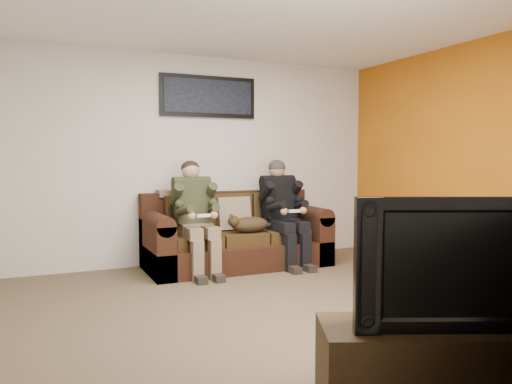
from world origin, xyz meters
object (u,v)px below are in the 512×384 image
sofa (235,238)px  tv_stand (460,368)px  person_right (283,206)px  framed_poster (208,97)px  person_left (195,210)px  television (463,261)px  cat (249,224)px

sofa → tv_stand: size_ratio=1.50×
person_right → framed_poster: 1.67m
person_left → framed_poster: 1.53m
framed_poster → tv_stand: bearing=-90.6°
sofa → tv_stand: (-0.25, -3.78, -0.11)m
person_right → person_left: bearing=-180.0°
tv_stand → television: (-0.00, 0.00, 0.57)m
television → framed_poster: bearing=112.8°
sofa → tv_stand: bearing=-93.7°
person_right → television: 3.69m
sofa → cat: 0.33m
person_left → television: 3.61m
cat → person_right: bearing=8.4°
sofa → person_right: person_right is taller
person_left → tv_stand: (0.32, -3.59, -0.50)m
cat → tv_stand: cat is taller
tv_stand → television: size_ratio=1.24×
cat → tv_stand: bearing=-95.1°
cat → framed_poster: (-0.27, 0.64, 1.56)m
person_right → framed_poster: size_ratio=1.04×
person_left → television: size_ratio=1.09×
person_right → tv_stand: person_right is taller
cat → television: 3.55m
sofa → framed_poster: size_ratio=1.76×
television → cat: bearing=108.3°
person_right → television: size_ratio=1.10×
sofa → television: television is taller
person_left → cat: bearing=-6.5°
person_right → framed_poster: bearing=143.3°
person_left → tv_stand: person_left is taller
person_right → tv_stand: size_ratio=0.89×
framed_poster → tv_stand: framed_poster is taller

